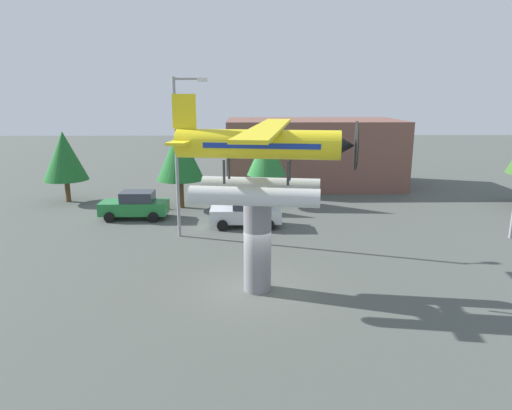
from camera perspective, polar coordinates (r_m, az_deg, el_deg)
name	(u,v)px	position (r m, az deg, el deg)	size (l,w,h in m)	color
ground_plane	(257,290)	(19.03, 0.17, -10.44)	(140.00, 140.00, 0.00)	#4C514C
display_pedestal	(257,246)	(18.34, 0.18, -5.08)	(1.10, 1.10, 3.76)	slate
floatplane_monument	(261,157)	(17.51, 0.61, 5.97)	(7.08, 10.45, 4.00)	silver
car_near_green	(135,205)	(30.12, -14.75, -0.01)	(4.20, 2.02, 1.76)	#237A38
car_mid_silver	(247,212)	(27.41, -1.15, -0.89)	(4.20, 2.02, 1.76)	silver
streetlight_primary	(180,148)	(25.09, -9.45, 7.03)	(1.84, 0.28, 8.61)	gray
storefront_building	(313,153)	(40.07, 7.04, 6.46)	(14.51, 7.82, 5.61)	brown
tree_west	(64,156)	(36.06, -22.66, 5.61)	(3.16, 3.16, 5.14)	brown
tree_east	(180,154)	(31.89, -9.43, 6.27)	(3.24, 3.24, 5.58)	brown
tree_center_back	(267,154)	(32.34, 1.32, 6.38)	(2.75, 2.75, 5.23)	brown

